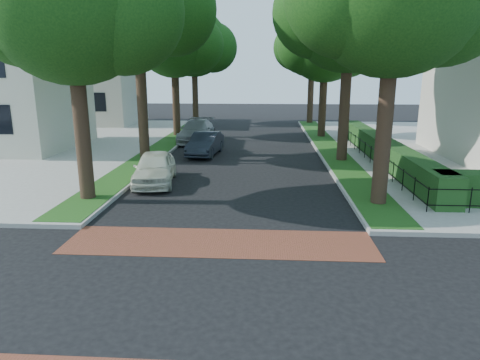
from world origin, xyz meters
name	(u,v)px	position (x,y,z in m)	size (l,w,h in m)	color
ground	(204,299)	(0.00, 0.00, 0.00)	(120.00, 120.00, 0.00)	black
crosswalk_far	(220,242)	(0.00, 3.20, 0.01)	(9.00, 2.20, 0.01)	brown
grass_strip_ne	(329,147)	(5.40, 19.10, 0.16)	(1.60, 29.80, 0.02)	#194D16
grass_strip_nw	(164,145)	(-5.40, 19.10, 0.16)	(1.60, 29.80, 0.02)	#194D16
tree_right_mid	(352,9)	(5.61, 15.25, 7.99)	(8.25, 7.09, 11.22)	black
tree_right_far	(326,43)	(5.60, 24.22, 6.91)	(7.25, 6.23, 9.74)	black
tree_right_back	(313,45)	(5.60, 33.23, 7.27)	(7.50, 6.45, 10.20)	black
tree_left_near	(76,1)	(-5.40, 7.23, 7.27)	(7.50, 6.45, 10.20)	black
tree_left_mid	(140,3)	(-5.39, 15.24, 8.34)	(8.00, 6.88, 11.48)	black
tree_left_far	(176,40)	(-5.40, 24.22, 7.12)	(7.00, 6.02, 9.86)	black
tree_left_back	(195,44)	(-5.40, 33.24, 7.41)	(7.75, 6.66, 10.44)	black
hedge_main_road	(383,150)	(7.70, 15.00, 0.75)	(1.00, 18.00, 1.20)	#143A16
fence_main_road	(368,152)	(6.90, 15.00, 0.60)	(0.06, 18.00, 0.90)	black
house_left_far	(87,70)	(-15.49, 31.99, 5.04)	(10.00, 9.00, 10.14)	beige
parked_car_front	(155,168)	(-3.60, 9.85, 0.72)	(1.69, 4.20, 1.43)	silver
parked_car_middle	(205,144)	(-2.30, 16.77, 0.68)	(1.44, 4.14, 1.36)	#1E242E
parked_car_rear	(197,131)	(-3.60, 21.67, 0.78)	(2.17, 5.35, 1.55)	gray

